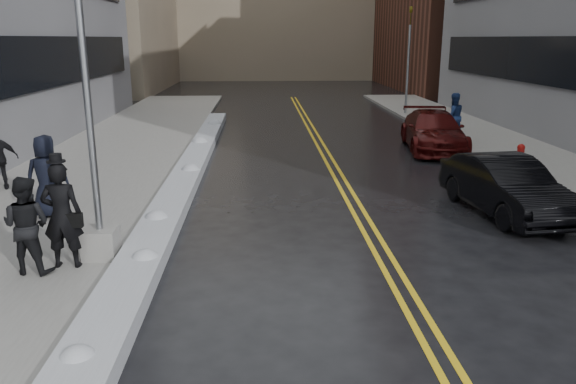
{
  "coord_description": "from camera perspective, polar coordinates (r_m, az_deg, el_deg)",
  "views": [
    {
      "loc": [
        -0.05,
        -8.79,
        4.43
      ],
      "look_at": [
        0.5,
        2.58,
        1.3
      ],
      "focal_mm": 35.0,
      "sensor_mm": 36.0,
      "label": 1
    }
  ],
  "objects": [
    {
      "name": "ground",
      "position": [
        9.84,
        -2.24,
        -11.38
      ],
      "size": [
        160.0,
        160.0,
        0.0
      ],
      "primitive_type": "plane",
      "color": "black",
      "rests_on": "ground"
    },
    {
      "name": "sidewalk_west",
      "position": [
        20.11,
        -19.21,
        2.01
      ],
      "size": [
        5.5,
        50.0,
        0.15
      ],
      "primitive_type": "cube",
      "color": "gray",
      "rests_on": "ground"
    },
    {
      "name": "sidewalk_east",
      "position": [
        21.75,
        24.81,
        2.4
      ],
      "size": [
        4.0,
        50.0,
        0.15
      ],
      "primitive_type": "cube",
      "color": "gray",
      "rests_on": "ground"
    },
    {
      "name": "lane_line_left",
      "position": [
        19.45,
        4.36,
        2.18
      ],
      "size": [
        0.12,
        50.0,
        0.01
      ],
      "primitive_type": "cube",
      "color": "gold",
      "rests_on": "ground"
    },
    {
      "name": "lane_line_right",
      "position": [
        19.49,
        5.24,
        2.19
      ],
      "size": [
        0.12,
        50.0,
        0.01
      ],
      "primitive_type": "cube",
      "color": "gold",
      "rests_on": "ground"
    },
    {
      "name": "snow_ridge",
      "position": [
        17.49,
        -10.61,
        1.01
      ],
      "size": [
        0.9,
        30.0,
        0.34
      ],
      "primitive_type": "cube",
      "color": "#BABCC3",
      "rests_on": "ground"
    },
    {
      "name": "lamppost",
      "position": [
        11.42,
        -19.35,
        4.96
      ],
      "size": [
        0.65,
        0.65,
        7.62
      ],
      "color": "gray",
      "rests_on": "sidewalk_west"
    },
    {
      "name": "fire_hydrant",
      "position": [
        21.21,
        22.55,
        3.66
      ],
      "size": [
        0.26,
        0.26,
        0.73
      ],
      "color": "maroon",
      "rests_on": "sidewalk_east"
    },
    {
      "name": "traffic_signal",
      "position": [
        33.9,
        12.13,
        13.31
      ],
      "size": [
        0.16,
        0.2,
        6.0
      ],
      "color": "gray",
      "rests_on": "sidewalk_east"
    },
    {
      "name": "pedestrian_fedora",
      "position": [
        11.46,
        -21.97,
        -2.23
      ],
      "size": [
        0.76,
        0.51,
        2.06
      ],
      "primitive_type": "imported",
      "rotation": [
        0.0,
        0.0,
        3.16
      ],
      "color": "black",
      "rests_on": "sidewalk_west"
    },
    {
      "name": "pedestrian_b",
      "position": [
        11.49,
        -25.03,
        -3.07
      ],
      "size": [
        1.02,
        0.85,
        1.86
      ],
      "primitive_type": "imported",
      "rotation": [
        0.0,
        0.0,
        2.96
      ],
      "color": "black",
      "rests_on": "sidewalk_west"
    },
    {
      "name": "pedestrian_c",
      "position": [
        14.86,
        -23.27,
        1.46
      ],
      "size": [
        1.09,
        0.8,
        2.05
      ],
      "primitive_type": "imported",
      "rotation": [
        0.0,
        0.0,
        3.3
      ],
      "color": "black",
      "rests_on": "sidewalk_west"
    },
    {
      "name": "pedestrian_east",
      "position": [
        25.56,
        16.42,
        7.39
      ],
      "size": [
        1.05,
        0.86,
        2.0
      ],
      "primitive_type": "imported",
      "rotation": [
        0.0,
        0.0,
        3.26
      ],
      "color": "navy",
      "rests_on": "sidewalk_east"
    },
    {
      "name": "car_black",
      "position": [
        15.49,
        21.19,
        0.56
      ],
      "size": [
        2.14,
        4.68,
        1.49
      ],
      "primitive_type": "imported",
      "rotation": [
        0.0,
        0.0,
        0.13
      ],
      "color": "black",
      "rests_on": "ground"
    },
    {
      "name": "car_maroon",
      "position": [
        23.68,
        14.55,
        6.02
      ],
      "size": [
        2.82,
        5.59,
        1.56
      ],
      "primitive_type": "imported",
      "rotation": [
        0.0,
        0.0,
        -0.12
      ],
      "color": "#400B0A",
      "rests_on": "ground"
    }
  ]
}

